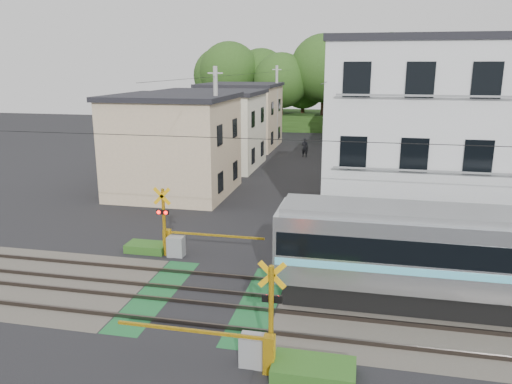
% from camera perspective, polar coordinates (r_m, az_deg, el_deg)
% --- Properties ---
extents(ground, '(120.00, 120.00, 0.00)m').
position_cam_1_polar(ground, '(18.24, -5.70, -12.02)').
color(ground, black).
extents(track_bed, '(120.00, 120.00, 0.14)m').
position_cam_1_polar(track_bed, '(18.22, -5.71, -11.92)').
color(track_bed, '#47423A').
rests_on(track_bed, ground).
extents(crossing_signal_near, '(4.74, 0.65, 3.09)m').
position_cam_1_polar(crossing_signal_near, '(14.20, -0.05, -16.92)').
color(crossing_signal_near, '#F8B20D').
rests_on(crossing_signal_near, ground).
extents(crossing_signal_far, '(4.74, 0.65, 3.09)m').
position_cam_1_polar(crossing_signal_far, '(21.95, -9.31, -5.46)').
color(crossing_signal_far, '#F8B20D').
rests_on(crossing_signal_far, ground).
extents(apartment_block, '(10.20, 8.36, 9.30)m').
position_cam_1_polar(apartment_block, '(25.46, 19.68, 5.80)').
color(apartment_block, silver).
rests_on(apartment_block, ground).
extents(houses_row, '(22.07, 31.35, 6.80)m').
position_cam_1_polar(houses_row, '(42.00, 5.40, 7.70)').
color(houses_row, '#CCB390').
rests_on(houses_row, ground).
extents(tree_hill, '(40.00, 12.78, 11.95)m').
position_cam_1_polar(tree_hill, '(64.42, 7.20, 12.12)').
color(tree_hill, '#2B4F1A').
rests_on(tree_hill, ground).
extents(catenary, '(60.00, 5.04, 7.00)m').
position_cam_1_polar(catenary, '(16.18, 14.69, -1.86)').
color(catenary, '#2D2D33').
rests_on(catenary, ground).
extents(utility_poles, '(7.90, 42.00, 8.00)m').
position_cam_1_polar(utility_poles, '(39.22, 3.00, 8.50)').
color(utility_poles, '#A5A5A0').
rests_on(utility_poles, ground).
extents(pedestrian, '(0.66, 0.48, 1.70)m').
position_cam_1_polar(pedestrian, '(45.09, 5.60, 5.08)').
color(pedestrian, black).
rests_on(pedestrian, ground).
extents(weed_patches, '(10.25, 8.80, 0.40)m').
position_cam_1_polar(weed_patches, '(17.66, -0.25, -12.21)').
color(weed_patches, '#2D5E1E').
rests_on(weed_patches, ground).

